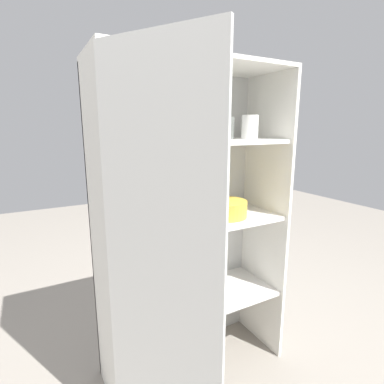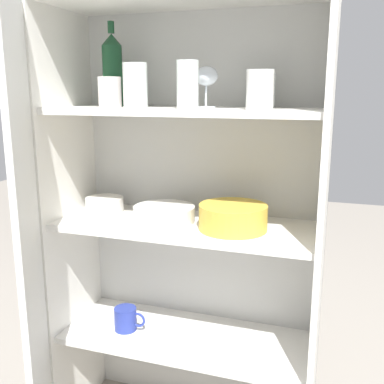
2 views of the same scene
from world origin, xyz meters
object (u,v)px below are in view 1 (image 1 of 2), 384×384
plate_stack_white (181,218)px  coffee_mug_primary (156,306)px  wine_bottle (127,111)px  serving_bowl_small (123,222)px  mixing_bowl_large (225,208)px

plate_stack_white → coffee_mug_primary: size_ratio=1.76×
wine_bottle → plate_stack_white: size_ratio=1.35×
wine_bottle → serving_bowl_small: 0.48m
serving_bowl_small → mixing_bowl_large: bearing=-7.4°
serving_bowl_small → coffee_mug_primary: (0.11, -0.08, -0.40)m
wine_bottle → plate_stack_white: 0.53m
plate_stack_white → serving_bowl_small: (-0.26, 0.06, 0.00)m
mixing_bowl_large → serving_bowl_small: 0.50m
plate_stack_white → coffee_mug_primary: plate_stack_white is taller
wine_bottle → plate_stack_white: wine_bottle is taller
coffee_mug_primary → wine_bottle: bearing=125.6°
plate_stack_white → wine_bottle: bearing=161.8°
plate_stack_white → mixing_bowl_large: 0.24m
plate_stack_white → serving_bowl_small: size_ratio=1.51×
plate_stack_white → coffee_mug_primary: (-0.14, -0.02, -0.40)m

